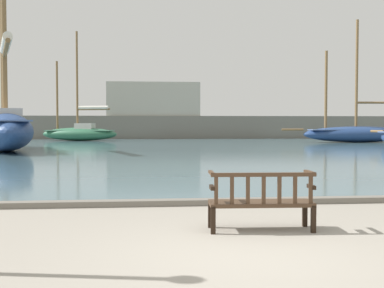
{
  "coord_description": "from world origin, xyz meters",
  "views": [
    {
      "loc": [
        -1.29,
        -5.85,
        1.64
      ],
      "look_at": [
        0.24,
        10.0,
        1.0
      ],
      "focal_mm": 45.0,
      "sensor_mm": 36.0,
      "label": 1
    }
  ],
  "objects_px": {
    "park_bench": "(261,200)",
    "sailboat_outer_port": "(6,126)",
    "sailboat_nearest_port": "(80,132)",
    "sailboat_mid_port": "(358,133)"
  },
  "relations": [
    {
      "from": "park_bench",
      "to": "sailboat_mid_port",
      "type": "height_order",
      "value": "sailboat_mid_port"
    },
    {
      "from": "sailboat_mid_port",
      "to": "sailboat_nearest_port",
      "type": "relative_size",
      "value": 1.12
    },
    {
      "from": "sailboat_outer_port",
      "to": "sailboat_nearest_port",
      "type": "bearing_deg",
      "value": 83.33
    },
    {
      "from": "sailboat_outer_port",
      "to": "sailboat_mid_port",
      "type": "xyz_separation_m",
      "value": [
        27.09,
        10.89,
        -0.63
      ]
    },
    {
      "from": "park_bench",
      "to": "sailboat_outer_port",
      "type": "relative_size",
      "value": 0.09
    },
    {
      "from": "park_bench",
      "to": "sailboat_nearest_port",
      "type": "distance_m",
      "value": 40.91
    },
    {
      "from": "sailboat_outer_port",
      "to": "sailboat_nearest_port",
      "type": "relative_size",
      "value": 1.64
    },
    {
      "from": "sailboat_outer_port",
      "to": "sailboat_mid_port",
      "type": "bearing_deg",
      "value": 21.9
    },
    {
      "from": "park_bench",
      "to": "sailboat_outer_port",
      "type": "xyz_separation_m",
      "value": [
        -10.17,
        22.65,
        1.1
      ]
    },
    {
      "from": "park_bench",
      "to": "sailboat_nearest_port",
      "type": "bearing_deg",
      "value": 101.47
    }
  ]
}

